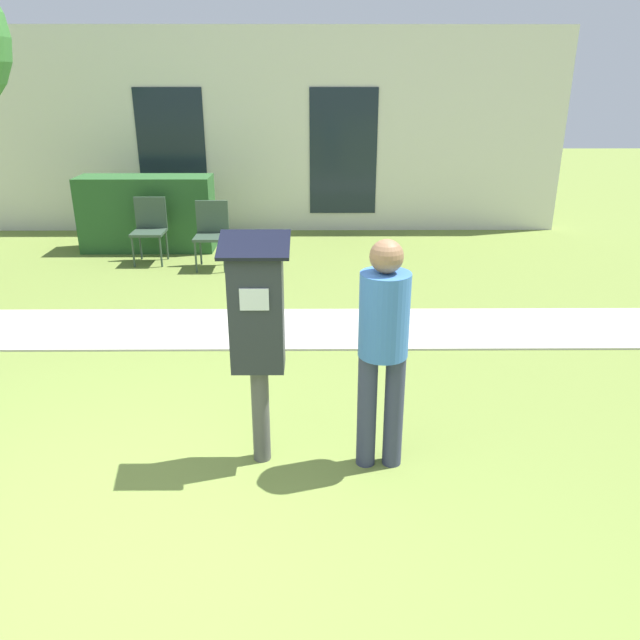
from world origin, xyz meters
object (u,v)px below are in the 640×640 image
at_px(person_standing, 383,339).
at_px(outdoor_chair_left, 150,225).
at_px(parking_meter, 257,323).
at_px(outdoor_chair_middle, 212,229).

relative_size(person_standing, outdoor_chair_left, 1.76).
relative_size(parking_meter, person_standing, 1.01).
bearing_deg(parking_meter, outdoor_chair_left, 111.62).
xyz_separation_m(parking_meter, outdoor_chair_left, (-1.95, 4.92, -0.49)).
distance_m(parking_meter, outdoor_chair_left, 5.31).
height_order(parking_meter, outdoor_chair_left, parking_meter).
bearing_deg(outdoor_chair_middle, person_standing, -93.32).
bearing_deg(outdoor_chair_left, outdoor_chair_middle, 1.97).
bearing_deg(person_standing, parking_meter, 178.49).
height_order(person_standing, outdoor_chair_left, person_standing).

